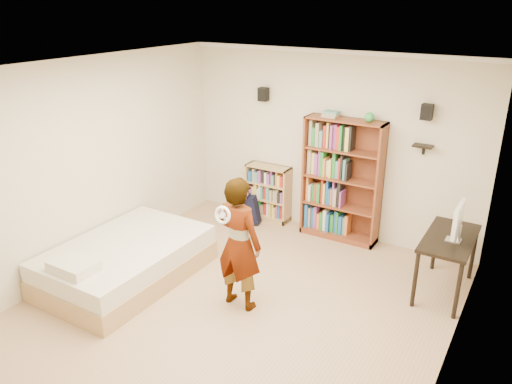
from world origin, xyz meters
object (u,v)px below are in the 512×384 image
(daybed, at_px, (126,256))
(tall_bookshelf, at_px, (342,181))
(low_bookshelf, at_px, (268,193))
(computer_desk, at_px, (446,264))
(person, at_px, (239,244))

(daybed, bearing_deg, tall_bookshelf, 53.27)
(low_bookshelf, relative_size, daybed, 0.43)
(computer_desk, bearing_deg, daybed, -153.55)
(computer_desk, bearing_deg, low_bookshelf, 165.08)
(low_bookshelf, height_order, daybed, low_bookshelf)
(tall_bookshelf, bearing_deg, daybed, -126.73)
(tall_bookshelf, xyz_separation_m, low_bookshelf, (-1.23, 0.03, -0.45))
(person, bearing_deg, daybed, 11.65)
(tall_bookshelf, distance_m, computer_desk, 1.89)
(low_bookshelf, distance_m, daybed, 2.60)
(computer_desk, xyz_separation_m, daybed, (-3.52, -1.75, -0.06))
(tall_bookshelf, height_order, daybed, tall_bookshelf)
(computer_desk, height_order, daybed, computer_desk)
(daybed, bearing_deg, low_bookshelf, 76.04)
(tall_bookshelf, relative_size, computer_desk, 1.66)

